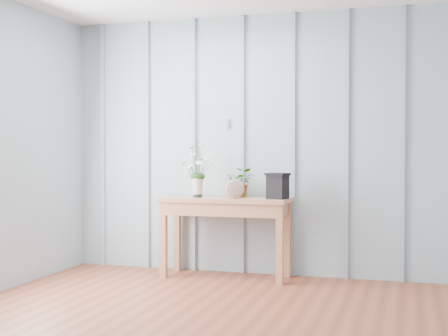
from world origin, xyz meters
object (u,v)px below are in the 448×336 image
(felt_disc_vessel, at_px, (235,189))
(carved_box, at_px, (278,186))
(daisy_vase, at_px, (198,163))
(sideboard, at_px, (226,210))

(felt_disc_vessel, xyz_separation_m, carved_box, (0.39, 0.08, 0.03))
(daisy_vase, bearing_deg, felt_disc_vessel, -8.33)
(felt_disc_vessel, height_order, carved_box, carved_box)
(sideboard, distance_m, daisy_vase, 0.51)
(daisy_vase, bearing_deg, carved_box, 1.64)
(sideboard, bearing_deg, carved_box, -2.54)
(carved_box, bearing_deg, felt_disc_vessel, -168.64)
(daisy_vase, distance_m, felt_disc_vessel, 0.45)
(daisy_vase, height_order, carved_box, daisy_vase)
(sideboard, xyz_separation_m, carved_box, (0.50, -0.02, 0.24))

